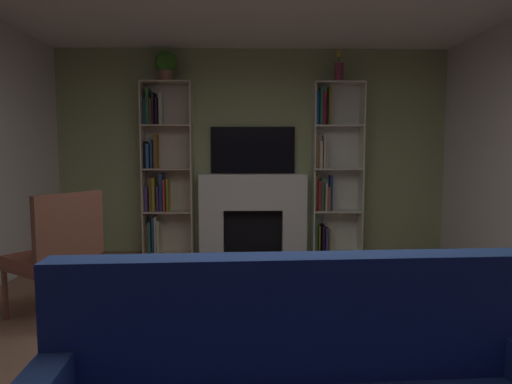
# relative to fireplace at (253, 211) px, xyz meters

# --- Properties ---
(ground_plane) EXTENTS (7.88, 7.88, 0.00)m
(ground_plane) POSITION_rel_fireplace_xyz_m (0.00, -3.16, -0.57)
(ground_plane) COLOR #87624B
(wall_back_accent) EXTENTS (5.38, 0.06, 2.74)m
(wall_back_accent) POSITION_rel_fireplace_xyz_m (0.00, 0.15, 0.80)
(wall_back_accent) COLOR #98A871
(wall_back_accent) RESTS_ON ground_plane
(fireplace) EXTENTS (1.54, 0.54, 1.07)m
(fireplace) POSITION_rel_fireplace_xyz_m (0.00, 0.00, 0.00)
(fireplace) COLOR white
(fireplace) RESTS_ON ground_plane
(tv) EXTENTS (1.13, 0.06, 0.63)m
(tv) POSITION_rel_fireplace_xyz_m (0.00, 0.09, 0.82)
(tv) COLOR black
(tv) RESTS_ON fireplace
(bookshelf_left) EXTENTS (0.66, 0.30, 2.29)m
(bookshelf_left) POSITION_rel_fireplace_xyz_m (-1.22, 0.02, 0.53)
(bookshelf_left) COLOR beige
(bookshelf_left) RESTS_ON ground_plane
(bookshelf_right) EXTENTS (0.66, 0.29, 2.29)m
(bookshelf_right) POSITION_rel_fireplace_xyz_m (1.05, 0.02, 0.54)
(bookshelf_right) COLOR silver
(bookshelf_right) RESTS_ON ground_plane
(potted_plant) EXTENTS (0.28, 0.28, 0.39)m
(potted_plant) POSITION_rel_fireplace_xyz_m (-1.13, -0.03, 1.93)
(potted_plant) COLOR #9D6A54
(potted_plant) RESTS_ON bookshelf_left
(vase_with_flowers) EXTENTS (0.12, 0.12, 0.43)m
(vase_with_flowers) POSITION_rel_fireplace_xyz_m (1.13, -0.03, 1.87)
(vase_with_flowers) COLOR #8F334D
(vase_with_flowers) RESTS_ON bookshelf_right
(armchair) EXTENTS (0.80, 0.81, 1.06)m
(armchair) POSITION_rel_fireplace_xyz_m (-1.65, -2.34, -0.02)
(armchair) COLOR brown
(armchair) RESTS_ON ground_plane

